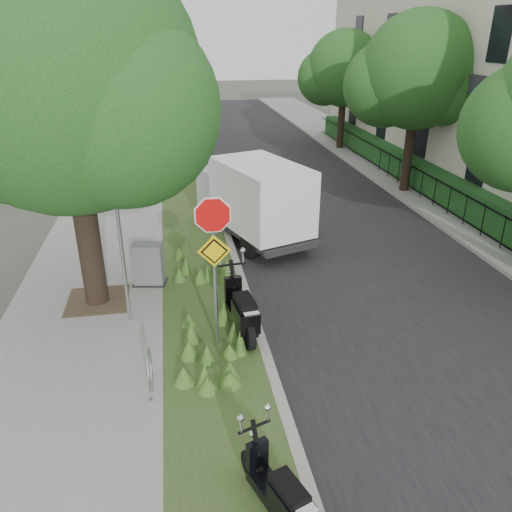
{
  "coord_description": "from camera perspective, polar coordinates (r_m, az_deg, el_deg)",
  "views": [
    {
      "loc": [
        -2.08,
        -7.92,
        5.91
      ],
      "look_at": [
        -0.34,
        2.1,
        1.3
      ],
      "focal_mm": 35.0,
      "sensor_mm": 36.0,
      "label": 1
    }
  ],
  "objects": [
    {
      "name": "box_truck",
      "position": [
        15.1,
        -0.27,
        6.85
      ],
      "size": [
        3.17,
        4.92,
        2.08
      ],
      "color": "#262628",
      "rests_on": "ground"
    },
    {
      "name": "hedge_far",
      "position": [
        21.17,
        18.91,
        8.74
      ],
      "size": [
        1.0,
        24.0,
        1.1
      ],
      "primitive_type": "cube",
      "color": "#194619",
      "rests_on": "footpath_far"
    },
    {
      "name": "sign_assembly",
      "position": [
        9.25,
        -4.85,
        1.51
      ],
      "size": [
        0.94,
        0.08,
        3.22
      ],
      "color": "#A5A8AD",
      "rests_on": "ground"
    },
    {
      "name": "brick_building",
      "position": [
        30.87,
        -25.18,
        19.09
      ],
      "size": [
        9.4,
        10.4,
        8.3
      ],
      "color": "maroon",
      "rests_on": "ground"
    },
    {
      "name": "far_tree_b",
      "position": [
        20.16,
        17.78,
        18.92
      ],
      "size": [
        4.83,
        4.31,
        6.56
      ],
      "color": "black",
      "rests_on": "ground"
    },
    {
      "name": "kerb_far",
      "position": [
        20.71,
        15.24,
        7.12
      ],
      "size": [
        0.2,
        60.0,
        0.13
      ],
      "primitive_type": "cube",
      "color": "#9E9991",
      "rests_on": "ground"
    },
    {
      "name": "far_tree_c",
      "position": [
        27.55,
        9.93,
        19.97
      ],
      "size": [
        4.37,
        3.89,
        5.93
      ],
      "color": "black",
      "rests_on": "ground"
    },
    {
      "name": "bare_post",
      "position": [
        10.49,
        -15.28,
        2.31
      ],
      "size": [
        0.08,
        0.08,
        4.0
      ],
      "color": "#A5A8AD",
      "rests_on": "ground"
    },
    {
      "name": "bike_hoop",
      "position": [
        9.12,
        -12.07,
        -12.64
      ],
      "size": [
        0.06,
        0.78,
        0.77
      ],
      "color": "#A5A8AD",
      "rests_on": "ground"
    },
    {
      "name": "utility_cabinet",
      "position": [
        12.6,
        -12.18,
        -0.98
      ],
      "size": [
        0.88,
        0.66,
        1.06
      ],
      "color": "#262628",
      "rests_on": "ground"
    },
    {
      "name": "fence_far",
      "position": [
        20.85,
        17.19,
        8.74
      ],
      "size": [
        0.04,
        24.0,
        1.0
      ],
      "color": "black",
      "rests_on": "ground"
    },
    {
      "name": "scooter_far",
      "position": [
        7.02,
        3.0,
        -26.03
      ],
      "size": [
        0.73,
        1.57,
        0.78
      ],
      "color": "black",
      "rests_on": "ground"
    },
    {
      "name": "scooter_near",
      "position": [
        10.27,
        -1.54,
        -6.84
      ],
      "size": [
        0.57,
        2.01,
        0.96
      ],
      "color": "black",
      "rests_on": "ground"
    },
    {
      "name": "sidewalk_near",
      "position": [
        18.97,
        -15.96,
        5.47
      ],
      "size": [
        3.5,
        60.0,
        0.12
      ],
      "primitive_type": "cube",
      "color": "gray",
      "rests_on": "ground"
    },
    {
      "name": "kerb_near",
      "position": [
        18.91,
        -4.57,
        6.3
      ],
      "size": [
        0.2,
        60.0,
        0.13
      ],
      "primitive_type": "cube",
      "color": "#9E9991",
      "rests_on": "ground"
    },
    {
      "name": "verge",
      "position": [
        18.86,
        -7.61,
        6.09
      ],
      "size": [
        2.0,
        60.0,
        0.12
      ],
      "primitive_type": "cube",
      "color": "#364A1F",
      "rests_on": "ground"
    },
    {
      "name": "road",
      "position": [
        19.54,
        5.77,
        6.66
      ],
      "size": [
        7.0,
        60.0,
        0.01
      ],
      "primitive_type": "cube",
      "color": "black",
      "rests_on": "ground"
    },
    {
      "name": "footpath_far",
      "position": [
        21.47,
        19.4,
        7.18
      ],
      "size": [
        3.2,
        60.0,
        0.12
      ],
      "primitive_type": "cube",
      "color": "gray",
      "rests_on": "ground"
    },
    {
      "name": "street_tree_main",
      "position": [
        11.02,
        -21.21,
        17.08
      ],
      "size": [
        6.21,
        5.54,
        7.66
      ],
      "color": "black",
      "rests_on": "ground"
    },
    {
      "name": "ground",
      "position": [
        10.09,
        4.04,
        -11.51
      ],
      "size": [
        120.0,
        120.0,
        0.0
      ],
      "primitive_type": "plane",
      "color": "#4C5147",
      "rests_on": "ground"
    }
  ]
}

